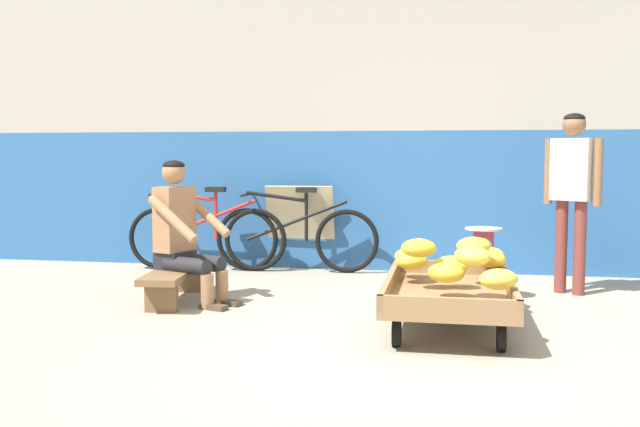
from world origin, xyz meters
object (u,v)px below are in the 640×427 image
at_px(vendor_seated, 183,232).
at_px(customer_adult, 572,182).
at_px(bicycle_far_left, 296,237).
at_px(bicycle_near_left, 206,236).
at_px(shopping_bag, 469,295).
at_px(weighing_scale, 483,245).
at_px(low_bench, 176,277).
at_px(plastic_crate, 482,282).
at_px(sign_board, 301,227).
at_px(banana_cart, 449,294).

relative_size(vendor_seated, customer_adult, 0.75).
xyz_separation_m(vendor_seated, bicycle_far_left, (0.58, 1.57, -0.21)).
xyz_separation_m(bicycle_near_left, shopping_bag, (2.58, -1.42, -0.23)).
xyz_separation_m(vendor_seated, weighing_scale, (2.37, 0.52, -0.11)).
bearing_deg(low_bench, vendor_seated, -20.15).
bearing_deg(weighing_scale, shopping_bag, -106.14).
bearing_deg(bicycle_far_left, bicycle_near_left, -176.12).
relative_size(plastic_crate, sign_board, 0.41).
height_order(bicycle_near_left, sign_board, sign_board).
distance_m(low_bench, plastic_crate, 2.50).
relative_size(weighing_scale, customer_adult, 0.20).
distance_m(weighing_scale, sign_board, 2.17).
height_order(low_bench, bicycle_near_left, bicycle_near_left).
bearing_deg(banana_cart, plastic_crate, 74.37).
distance_m(plastic_crate, sign_board, 2.19).
bearing_deg(customer_adult, shopping_bag, -136.56).
bearing_deg(low_bench, customer_adult, 15.37).
distance_m(low_bench, shopping_bag, 2.33).
distance_m(banana_cart, weighing_scale, 1.06).
bearing_deg(vendor_seated, low_bench, 159.85).
bearing_deg(bicycle_far_left, customer_adult, -14.58).
bearing_deg(vendor_seated, plastic_crate, 12.40).
relative_size(customer_adult, shopping_bag, 6.38).
distance_m(banana_cart, bicycle_far_left, 2.54).
height_order(weighing_scale, sign_board, sign_board).
bearing_deg(vendor_seated, weighing_scale, 12.38).
relative_size(plastic_crate, bicycle_far_left, 0.22).
relative_size(low_bench, bicycle_far_left, 0.68).
distance_m(plastic_crate, customer_adult, 1.16).
xyz_separation_m(banana_cart, bicycle_near_left, (-2.43, 1.98, 0.11)).
bearing_deg(shopping_bag, customer_adult, 43.44).
bearing_deg(weighing_scale, bicycle_near_left, 160.05).
bearing_deg(bicycle_near_left, bicycle_far_left, 3.88).
height_order(low_bench, vendor_seated, vendor_seated).
bearing_deg(weighing_scale, vendor_seated, -167.62).
height_order(banana_cart, bicycle_far_left, bicycle_far_left).
distance_m(banana_cart, sign_board, 2.71).
xyz_separation_m(plastic_crate, bicycle_near_left, (-2.71, 0.98, 0.20)).
distance_m(bicycle_near_left, shopping_bag, 2.96).
bearing_deg(shopping_bag, weighing_scale, 73.86).
distance_m(banana_cart, customer_adult, 1.87).
distance_m(low_bench, bicycle_near_left, 1.50).
bearing_deg(sign_board, bicycle_far_left, -92.30).
bearing_deg(bicycle_near_left, sign_board, 15.91).
xyz_separation_m(low_bench, vendor_seated, (0.08, -0.03, 0.37)).
distance_m(weighing_scale, bicycle_far_left, 2.07).
bearing_deg(low_bench, weighing_scale, 11.29).
relative_size(plastic_crate, weighing_scale, 1.20).
relative_size(low_bench, shopping_bag, 4.69).
height_order(banana_cart, bicycle_near_left, bicycle_near_left).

